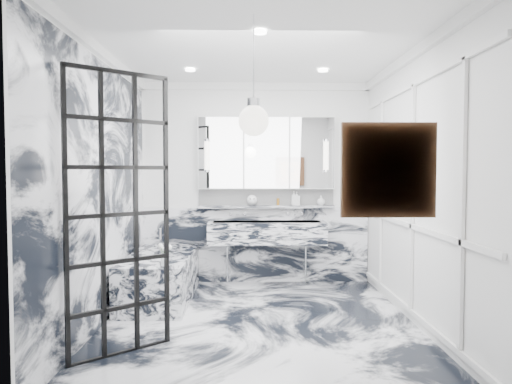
{
  "coord_description": "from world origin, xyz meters",
  "views": [
    {
      "loc": [
        -0.1,
        -4.64,
        1.56
      ],
      "look_at": [
        -0.02,
        0.5,
        1.33
      ],
      "focal_mm": 32.0,
      "sensor_mm": 36.0,
      "label": 1
    }
  ],
  "objects_px": {
    "trough_sink": "(267,232)",
    "bathtub": "(161,277)",
    "crittall_door": "(119,215)",
    "mirror_cabinet": "(266,153)"
  },
  "relations": [
    {
      "from": "trough_sink",
      "to": "bathtub",
      "type": "height_order",
      "value": "trough_sink"
    },
    {
      "from": "crittall_door",
      "to": "bathtub",
      "type": "distance_m",
      "value": 1.91
    },
    {
      "from": "crittall_door",
      "to": "bathtub",
      "type": "relative_size",
      "value": 1.45
    },
    {
      "from": "bathtub",
      "to": "mirror_cabinet",
      "type": "bearing_deg",
      "value": 32.06
    },
    {
      "from": "trough_sink",
      "to": "bathtub",
      "type": "xyz_separation_m",
      "value": [
        -1.33,
        -0.66,
        -0.45
      ]
    },
    {
      "from": "bathtub",
      "to": "crittall_door",
      "type": "bearing_deg",
      "value": -90.66
    },
    {
      "from": "trough_sink",
      "to": "bathtub",
      "type": "bearing_deg",
      "value": -153.52
    },
    {
      "from": "trough_sink",
      "to": "crittall_door",
      "type": "bearing_deg",
      "value": -119.96
    },
    {
      "from": "mirror_cabinet",
      "to": "crittall_door",
      "type": "bearing_deg",
      "value": -118.24
    },
    {
      "from": "trough_sink",
      "to": "mirror_cabinet",
      "type": "relative_size",
      "value": 0.84
    }
  ]
}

